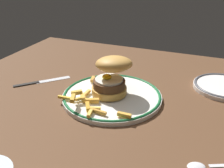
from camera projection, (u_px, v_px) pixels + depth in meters
ground_plane at (117, 115)px, 71.89cm from camera, size 110.80×102.33×4.00cm
dinner_plate at (112, 96)px, 75.60cm from camera, size 28.07×28.07×1.60cm
burger at (112, 74)px, 73.43cm from camera, size 13.85×14.12×11.66cm
fries_pile at (90, 98)px, 71.34cm from camera, size 21.66×22.19×2.96cm
side_plate at (223, 86)px, 81.14cm from camera, size 17.73×17.73×1.60cm
knife at (38, 82)px, 85.28cm from camera, size 13.48×14.09×0.70cm
spoon at (204, 165)px, 51.44cm from camera, size 12.78×7.14×0.90cm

